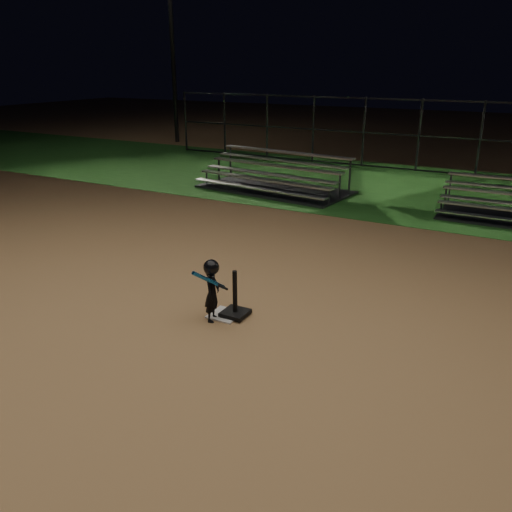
{
  "coord_description": "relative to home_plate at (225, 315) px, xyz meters",
  "views": [
    {
      "loc": [
        3.86,
        -6.13,
        3.64
      ],
      "look_at": [
        0.0,
        1.0,
        0.65
      ],
      "focal_mm": 36.76,
      "sensor_mm": 36.0,
      "label": 1
    }
  ],
  "objects": [
    {
      "name": "ground",
      "position": [
        0.0,
        0.0,
        -0.01
      ],
      "size": [
        80.0,
        80.0,
        0.0
      ],
      "primitive_type": "plane",
      "color": "#9C7346",
      "rests_on": "ground"
    },
    {
      "name": "grass_strip",
      "position": [
        0.0,
        10.0,
        -0.01
      ],
      "size": [
        60.0,
        8.0,
        0.01
      ],
      "primitive_type": "cube",
      "color": "#1E4F19",
      "rests_on": "ground"
    },
    {
      "name": "home_plate",
      "position": [
        0.0,
        0.0,
        0.0
      ],
      "size": [
        0.45,
        0.45,
        0.02
      ],
      "primitive_type": "cube",
      "color": "beige",
      "rests_on": "ground"
    },
    {
      "name": "batting_tee",
      "position": [
        0.15,
        0.06,
        0.14
      ],
      "size": [
        0.38,
        0.38,
        0.72
      ],
      "color": "black",
      "rests_on": "home_plate"
    },
    {
      "name": "child_batter",
      "position": [
        -0.08,
        -0.22,
        0.51
      ],
      "size": [
        0.39,
        0.62,
        0.97
      ],
      "rotation": [
        0.0,
        0.0,
        1.76
      ],
      "color": "black",
      "rests_on": "ground"
    },
    {
      "name": "bleacher_left",
      "position": [
        -3.09,
        7.84,
        0.22
      ],
      "size": [
        4.74,
        2.72,
        1.11
      ],
      "rotation": [
        0.0,
        0.0,
        -0.12
      ],
      "color": "silver",
      "rests_on": "ground"
    },
    {
      "name": "backstop_fence",
      "position": [
        0.0,
        13.0,
        1.24
      ],
      "size": [
        20.08,
        0.08,
        2.5
      ],
      "color": "#38383D",
      "rests_on": "ground"
    },
    {
      "name": "light_pole_left",
      "position": [
        -12.0,
        14.94,
        4.93
      ],
      "size": [
        0.9,
        0.53,
        8.3
      ],
      "color": "#2D2D30",
      "rests_on": "ground"
    }
  ]
}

